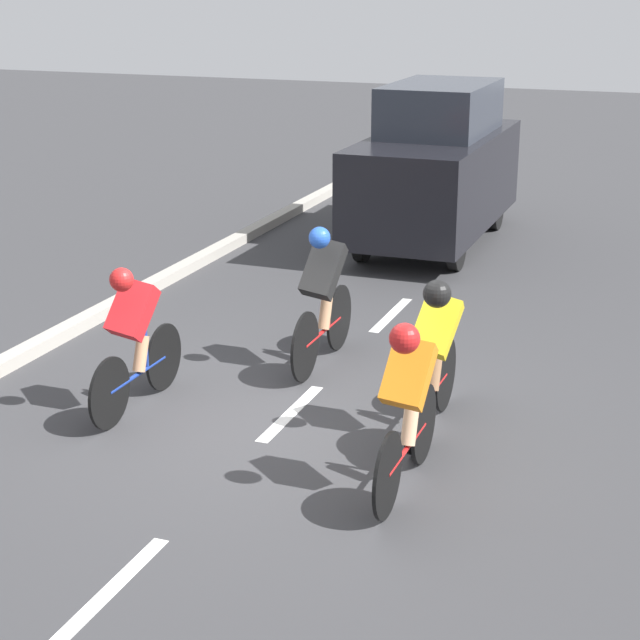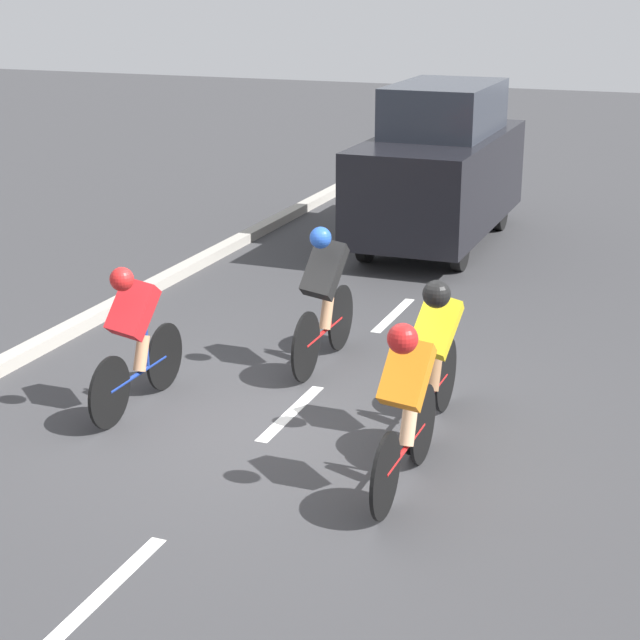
{
  "view_description": "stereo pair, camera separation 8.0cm",
  "coord_description": "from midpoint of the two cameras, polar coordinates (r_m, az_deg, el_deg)",
  "views": [
    {
      "loc": [
        -3.5,
        8.23,
        3.93
      ],
      "look_at": [
        -0.29,
        -0.3,
        0.95
      ],
      "focal_mm": 60.0,
      "sensor_mm": 36.0,
      "label": 1
    },
    {
      "loc": [
        -3.58,
        8.2,
        3.93
      ],
      "look_at": [
        -0.29,
        -0.3,
        0.95
      ],
      "focal_mm": 60.0,
      "sensor_mm": 36.0,
      "label": 2
    }
  ],
  "objects": [
    {
      "name": "ground_plane",
      "position": [
        9.77,
        -2.46,
        -5.64
      ],
      "size": [
        60.0,
        60.0,
        0.0
      ],
      "primitive_type": "plane",
      "color": "#38383A"
    },
    {
      "name": "cyclist_yellow",
      "position": [
        9.35,
        5.89,
        -1.6
      ],
      "size": [
        0.42,
        1.7,
        1.5
      ],
      "color": "black",
      "rests_on": "ground"
    },
    {
      "name": "lane_stripe_far",
      "position": [
        12.86,
        3.64,
        0.28
      ],
      "size": [
        0.12,
        1.4,
        0.01
      ],
      "primitive_type": "cube",
      "color": "white",
      "rests_on": "ground"
    },
    {
      "name": "cyclist_black",
      "position": [
        10.92,
        -0.06,
        1.45
      ],
      "size": [
        0.4,
        1.73,
        1.55
      ],
      "color": "black",
      "rests_on": "ground"
    },
    {
      "name": "cyclist_red",
      "position": [
        9.97,
        -10.13,
        -0.73
      ],
      "size": [
        0.4,
        1.68,
        1.46
      ],
      "color": "black",
      "rests_on": "ground"
    },
    {
      "name": "lane_stripe_near",
      "position": [
        7.5,
        -11.39,
        -13.89
      ],
      "size": [
        0.12,
        1.4,
        0.01
      ],
      "primitive_type": "cube",
      "color": "white",
      "rests_on": "ground"
    },
    {
      "name": "support_car",
      "position": [
        16.07,
        6.05,
        8.13
      ],
      "size": [
        1.7,
        4.22,
        2.38
      ],
      "color": "black",
      "rests_on": "ground"
    },
    {
      "name": "cyclist_orange",
      "position": [
        8.28,
        4.41,
        -4.29
      ],
      "size": [
        0.37,
        1.7,
        1.49
      ],
      "color": "black",
      "rests_on": "ground"
    },
    {
      "name": "curb",
      "position": [
        11.53,
        -16.68,
        -2.26
      ],
      "size": [
        0.2,
        25.53,
        0.14
      ],
      "primitive_type": "cube",
      "color": "#A8A399",
      "rests_on": "ground"
    },
    {
      "name": "lane_stripe_mid",
      "position": [
        10.03,
        -1.78,
        -4.97
      ],
      "size": [
        0.12,
        1.4,
        0.01
      ],
      "primitive_type": "cube",
      "color": "white",
      "rests_on": "ground"
    }
  ]
}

